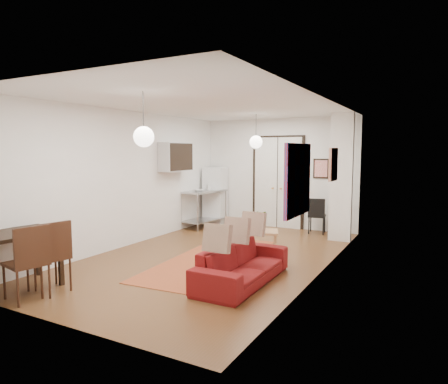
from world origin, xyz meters
The scene contains 26 objects.
floor centered at (0.00, 0.00, 0.00)m, with size 7.00×7.00×0.00m, color brown.
ceiling centered at (0.00, 0.00, 2.90)m, with size 4.20×7.00×0.02m, color white.
wall_back centered at (0.00, 3.50, 1.45)m, with size 4.20×0.02×2.90m, color silver.
wall_front centered at (0.00, -3.50, 1.45)m, with size 4.20×0.02×2.90m, color silver.
wall_left centered at (-2.10, 0.00, 1.45)m, with size 0.02×7.00×2.90m, color silver.
wall_right centered at (2.10, 0.00, 1.45)m, with size 0.02×7.00×2.90m, color silver.
double_doors centered at (0.00, 3.46, 1.20)m, with size 1.44×0.06×2.50m, color white.
stub_partition centered at (1.85, 2.55, 1.45)m, with size 0.50×0.10×2.90m, color silver.
wall_cabinet centered at (-1.92, 1.50, 1.90)m, with size 0.35×1.00×0.70m, color silver.
painting_popart centered at (2.08, -1.25, 1.65)m, with size 0.05×1.00×1.00m, color red.
painting_abstract centered at (2.08, 0.80, 1.80)m, with size 0.05×0.50×0.60m, color white.
poster_back centered at (1.15, 3.47, 1.60)m, with size 0.40×0.03×0.50m, color red.
print_left centered at (-2.07, 2.00, 1.95)m, with size 0.03×0.44×0.54m, color #9C6041.
pendant_back centered at (0.00, 2.00, 2.25)m, with size 0.30×0.30×0.80m.
pendant_front centered at (0.00, -2.00, 2.25)m, with size 0.30×0.30×0.80m.
kilim_rug centered at (0.06, -0.18, 0.00)m, with size 1.38×3.68×0.01m, color #BA522E.
sofa centered at (1.16, -1.10, 0.29)m, with size 2.01×0.78×0.59m, color maroon.
coffee_table centered at (0.52, 0.76, 0.37)m, with size 1.10×0.87×0.43m.
potted_plant centered at (0.62, 0.76, 0.64)m, with size 0.33×0.38×0.42m, color #396E31.
kitchen_counter centered at (-1.75, 2.54, 0.65)m, with size 0.82×1.37×0.99m.
bowl centered at (-1.75, 2.24, 1.02)m, with size 0.23×0.23×0.06m, color silver.
soap_bottle centered at (-1.75, 2.79, 1.09)m, with size 0.09×0.09×0.21m, color teal.
fridge centered at (-1.75, 3.15, 0.79)m, with size 0.56×0.56×1.58m, color white.
dining_chair_near centered at (-1.16, -2.69, 0.61)m, with size 0.59×0.76×1.05m.
dining_chair_far centered at (-1.16, -3.04, 0.61)m, with size 0.59×0.76×1.05m.
black_side_chair centered at (1.16, 3.23, 0.52)m, with size 0.46×0.47×0.89m.
Camera 1 is at (3.79, -6.56, 2.05)m, focal length 32.00 mm.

